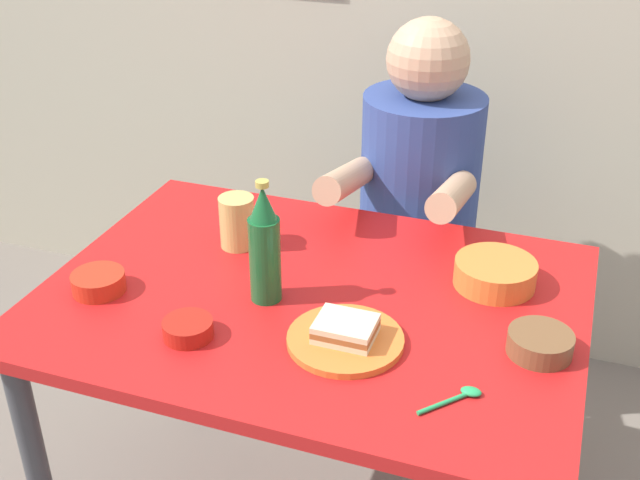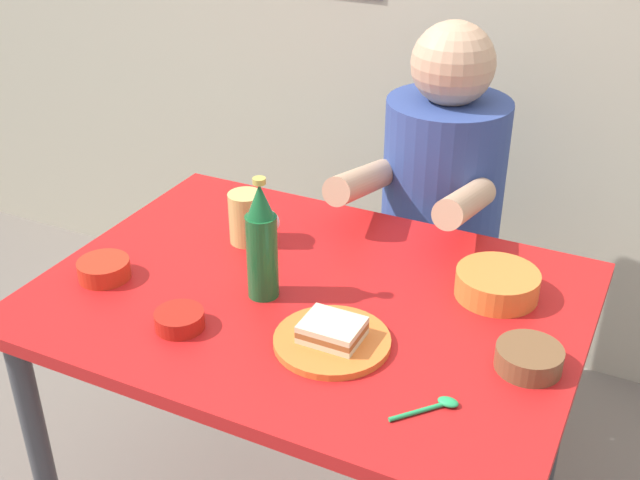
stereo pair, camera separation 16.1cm
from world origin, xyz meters
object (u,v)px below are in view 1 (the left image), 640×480
(stool, at_px, (412,300))
(sandwich, at_px, (346,329))
(plate_orange, at_px, (345,340))
(dining_table, at_px, (312,331))
(beer_bottle, at_px, (265,247))
(sauce_bowl_chili, at_px, (98,281))
(person_seated, at_px, (420,172))
(beer_mug, at_px, (238,222))

(stool, height_order, sandwich, sandwich)
(plate_orange, bearing_deg, stool, 92.77)
(dining_table, height_order, beer_bottle, beer_bottle)
(dining_table, xyz_separation_m, sandwich, (0.12, -0.14, 0.13))
(stool, xyz_separation_m, sauce_bowl_chili, (-0.50, -0.77, 0.41))
(sauce_bowl_chili, bearing_deg, stool, 56.97)
(plate_orange, xyz_separation_m, sandwich, (0.00, 0.00, 0.02))
(plate_orange, height_order, sauce_bowl_chili, sauce_bowl_chili)
(person_seated, relative_size, sandwich, 6.54)
(beer_bottle, bearing_deg, sauce_bowl_chili, -164.91)
(person_seated, height_order, sandwich, person_seated)
(sandwich, relative_size, sauce_bowl_chili, 1.00)
(stool, bearing_deg, beer_mug, -121.61)
(dining_table, xyz_separation_m, stool, (0.08, 0.63, -0.30))
(beer_mug, xyz_separation_m, sauce_bowl_chili, (-0.19, -0.27, -0.04))
(person_seated, distance_m, sauce_bowl_chili, 0.90)
(beer_bottle, bearing_deg, person_seated, 76.31)
(stool, distance_m, sandwich, 0.88)
(beer_bottle, bearing_deg, sandwich, -24.93)
(dining_table, bearing_deg, sauce_bowl_chili, -161.98)
(dining_table, xyz_separation_m, person_seated, (0.08, 0.62, 0.12))
(plate_orange, height_order, beer_bottle, beer_bottle)
(plate_orange, distance_m, sauce_bowl_chili, 0.54)
(stool, bearing_deg, person_seated, -90.00)
(sandwich, height_order, beer_mug, beer_mug)
(stool, distance_m, person_seated, 0.42)
(beer_mug, height_order, beer_bottle, beer_bottle)
(beer_bottle, height_order, sauce_bowl_chili, beer_bottle)
(dining_table, distance_m, beer_bottle, 0.23)
(stool, relative_size, plate_orange, 2.05)
(dining_table, distance_m, sauce_bowl_chili, 0.45)
(stool, xyz_separation_m, sandwich, (0.04, -0.77, 0.42))
(person_seated, xyz_separation_m, beer_mug, (-0.30, -0.48, 0.03))
(sandwich, xyz_separation_m, sauce_bowl_chili, (-0.54, 0.00, -0.01))
(stool, distance_m, beer_mug, 0.74)
(stool, relative_size, person_seated, 0.63)
(dining_table, height_order, sandwich, sandwich)
(dining_table, height_order, plate_orange, plate_orange)
(person_seated, bearing_deg, beer_mug, -122.20)
(plate_orange, height_order, beer_mug, beer_mug)
(stool, relative_size, sandwich, 4.09)
(plate_orange, relative_size, sandwich, 2.00)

